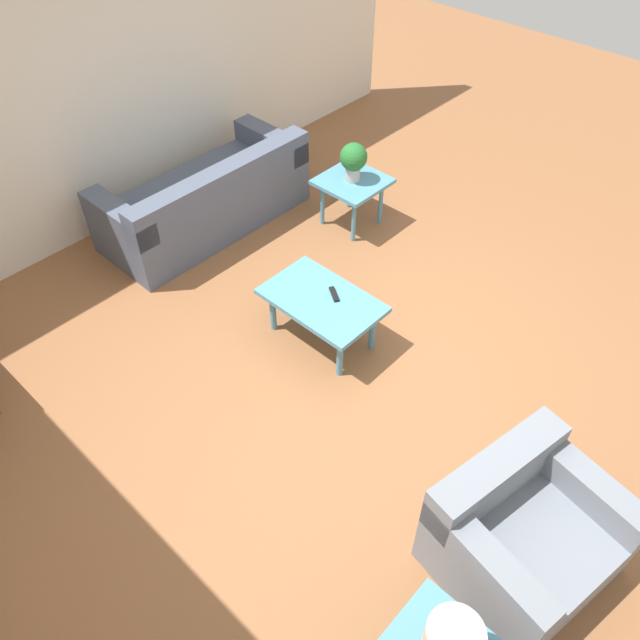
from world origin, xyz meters
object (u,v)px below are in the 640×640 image
armchair (522,533)px  potted_plant (353,159)px  coffee_table (322,304)px  side_table_plant (352,186)px  sofa (207,200)px

armchair → potted_plant: bearing=67.8°
coffee_table → side_table_plant: size_ratio=1.56×
sofa → armchair: sofa is taller
armchair → side_table_plant: bearing=67.8°
coffee_table → side_table_plant: 1.57m
armchair → side_table_plant: 3.45m
sofa → armchair: 3.98m
coffee_table → potted_plant: potted_plant is taller
armchair → coffee_table: (2.05, -0.55, 0.07)m
armchair → coffee_table: bearing=85.7°
sofa → coffee_table: (-1.82, 0.37, 0.08)m
potted_plant → coffee_table: bearing=122.5°
potted_plant → sofa: bearing=44.5°
armchair → coffee_table: armchair is taller
side_table_plant → potted_plant: 0.28m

